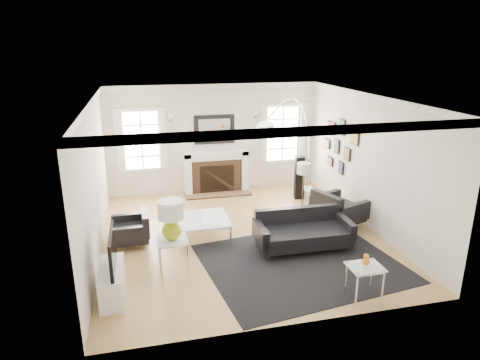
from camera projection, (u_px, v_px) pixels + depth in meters
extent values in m
plane|color=#A77B46|center=(241.00, 236.00, 8.78)|extent=(6.00, 6.00, 0.00)
cube|color=beige|center=(214.00, 139.00, 11.13)|extent=(5.50, 0.04, 2.80)
cube|color=beige|center=(295.00, 234.00, 5.57)|extent=(5.50, 0.04, 2.80)
cube|color=beige|center=(94.00, 180.00, 7.75)|extent=(0.04, 6.00, 2.80)
cube|color=beige|center=(368.00, 162.00, 8.95)|extent=(0.04, 6.00, 2.80)
cube|color=white|center=(241.00, 98.00, 7.92)|extent=(5.50, 6.00, 0.02)
cube|color=white|center=(241.00, 101.00, 7.94)|extent=(5.50, 6.00, 0.12)
cube|color=white|center=(188.00, 174.00, 11.04)|extent=(0.18, 0.38, 1.10)
cube|color=white|center=(244.00, 170.00, 11.37)|extent=(0.18, 0.38, 1.10)
cube|color=white|center=(216.00, 153.00, 11.05)|extent=(1.70, 0.38, 0.12)
cube|color=white|center=(216.00, 157.00, 11.08)|extent=(1.50, 0.34, 0.10)
cube|color=brown|center=(216.00, 175.00, 11.25)|extent=(1.30, 0.30, 0.90)
cube|color=black|center=(217.00, 179.00, 11.18)|extent=(0.90, 0.10, 0.76)
cube|color=brown|center=(218.00, 194.00, 11.13)|extent=(1.70, 0.50, 0.04)
cube|color=black|center=(214.00, 129.00, 11.02)|extent=(1.05, 0.06, 0.75)
cube|color=white|center=(215.00, 130.00, 10.98)|extent=(0.82, 0.02, 0.55)
cube|color=white|center=(142.00, 140.00, 10.68)|extent=(1.00, 0.05, 1.60)
cube|color=white|center=(142.00, 141.00, 10.65)|extent=(0.84, 0.02, 1.44)
cube|color=white|center=(118.00, 140.00, 10.45)|extent=(0.14, 0.05, 1.55)
cube|color=white|center=(164.00, 138.00, 10.69)|extent=(0.14, 0.05, 1.55)
cube|color=white|center=(282.00, 134.00, 11.49)|extent=(1.00, 0.05, 1.60)
cube|color=white|center=(283.00, 134.00, 11.47)|extent=(0.84, 0.02, 1.44)
cube|color=white|center=(264.00, 133.00, 11.27)|extent=(0.14, 0.05, 1.55)
cube|color=white|center=(303.00, 132.00, 11.51)|extent=(0.14, 0.05, 1.55)
cube|color=black|center=(355.00, 135.00, 9.37)|extent=(0.03, 0.34, 0.44)
cube|color=gold|center=(354.00, 135.00, 9.36)|extent=(0.01, 0.29, 0.39)
cube|color=black|center=(342.00, 127.00, 9.95)|extent=(0.03, 0.28, 0.38)
cube|color=teal|center=(341.00, 127.00, 9.95)|extent=(0.01, 0.23, 0.33)
cube|color=black|center=(332.00, 127.00, 10.49)|extent=(0.03, 0.40, 0.30)
cube|color=#B53749|center=(331.00, 127.00, 10.49)|extent=(0.01, 0.35, 0.25)
cube|color=black|center=(347.00, 154.00, 9.80)|extent=(0.03, 0.30, 0.30)
cube|color=olive|center=(346.00, 154.00, 9.79)|extent=(0.01, 0.25, 0.25)
cube|color=black|center=(337.00, 146.00, 10.29)|extent=(0.03, 0.26, 0.34)
cube|color=#487949|center=(336.00, 146.00, 10.29)|extent=(0.01, 0.21, 0.29)
cube|color=black|center=(327.00, 143.00, 10.82)|extent=(0.03, 0.32, 0.24)
cube|color=tan|center=(326.00, 143.00, 10.81)|extent=(0.01, 0.27, 0.19)
cube|color=black|center=(341.00, 168.00, 10.15)|extent=(0.03, 0.24, 0.30)
cube|color=#4A3469|center=(340.00, 168.00, 10.15)|extent=(0.01, 0.19, 0.25)
cube|color=black|center=(330.00, 161.00, 10.71)|extent=(0.03, 0.28, 0.22)
cube|color=#A56078|center=(330.00, 161.00, 10.70)|extent=(0.01, 0.23, 0.17)
cube|color=white|center=(112.00, 282.00, 6.59)|extent=(0.35, 1.00, 0.50)
cube|color=black|center=(112.00, 250.00, 6.43)|extent=(0.05, 1.00, 0.58)
cube|color=black|center=(301.00, 263.00, 7.67)|extent=(3.68, 3.21, 0.01)
cube|color=black|center=(303.00, 236.00, 8.14)|extent=(1.73, 0.85, 0.29)
cube|color=black|center=(297.00, 218.00, 8.41)|extent=(1.72, 0.17, 0.48)
cube|color=black|center=(260.00, 234.00, 7.93)|extent=(0.15, 0.81, 0.36)
cube|color=black|center=(344.00, 227.00, 8.27)|extent=(0.15, 0.81, 0.36)
cube|color=black|center=(130.00, 233.00, 8.33)|extent=(0.71, 0.71, 0.26)
cube|color=black|center=(145.00, 222.00, 8.35)|extent=(0.14, 0.69, 0.43)
cube|color=black|center=(129.00, 221.00, 8.61)|extent=(0.69, 0.13, 0.33)
cube|color=black|center=(130.00, 235.00, 7.98)|extent=(0.69, 0.13, 0.33)
cube|color=black|center=(339.00, 212.00, 9.19)|extent=(1.08, 1.08, 0.32)
cube|color=black|center=(326.00, 206.00, 8.92)|extent=(0.43, 0.85, 0.53)
cube|color=black|center=(354.00, 213.00, 8.81)|extent=(0.84, 0.41, 0.40)
cube|color=black|center=(325.00, 201.00, 9.49)|extent=(0.84, 0.41, 0.40)
cube|color=silver|center=(202.00, 219.00, 8.46)|extent=(1.02, 1.02, 0.02)
cylinder|color=silver|center=(181.00, 242.00, 7.99)|extent=(0.04, 0.04, 0.45)
cylinder|color=silver|center=(231.00, 237.00, 8.20)|extent=(0.04, 0.04, 0.45)
cylinder|color=silver|center=(177.00, 222.00, 8.86)|extent=(0.04, 0.04, 0.45)
cylinder|color=silver|center=(221.00, 218.00, 9.07)|extent=(0.04, 0.04, 0.45)
cube|color=silver|center=(172.00, 240.00, 7.29)|extent=(0.52, 0.52, 0.02)
cylinder|color=silver|center=(161.00, 262.00, 7.12)|extent=(0.04, 0.04, 0.57)
cylinder|color=silver|center=(187.00, 259.00, 7.22)|extent=(0.04, 0.04, 0.57)
cylinder|color=silver|center=(159.00, 250.00, 7.53)|extent=(0.04, 0.04, 0.57)
cylinder|color=silver|center=(184.00, 247.00, 7.63)|extent=(0.04, 0.04, 0.57)
cube|color=silver|center=(365.00, 267.00, 6.44)|extent=(0.51, 0.43, 0.02)
cylinder|color=silver|center=(356.00, 291.00, 6.31)|extent=(0.04, 0.04, 0.56)
cylinder|color=silver|center=(383.00, 287.00, 6.40)|extent=(0.04, 0.04, 0.56)
cylinder|color=silver|center=(346.00, 279.00, 6.63)|extent=(0.04, 0.04, 0.56)
cylinder|color=silver|center=(371.00, 275.00, 6.73)|extent=(0.04, 0.04, 0.56)
sphere|color=#A5BE17|center=(172.00, 231.00, 7.24)|extent=(0.33, 0.33, 0.33)
cylinder|color=#A5BE17|center=(171.00, 222.00, 7.19)|extent=(0.04, 0.04, 0.13)
cylinder|color=white|center=(171.00, 210.00, 7.12)|extent=(0.44, 0.44, 0.31)
sphere|color=#C56519|center=(366.00, 262.00, 6.41)|extent=(0.12, 0.12, 0.12)
sphere|color=#C56519|center=(366.00, 256.00, 6.38)|extent=(0.09, 0.09, 0.09)
cube|color=silver|center=(307.00, 193.00, 10.96)|extent=(0.28, 0.45, 0.23)
ellipsoid|color=silver|center=(265.00, 126.00, 8.73)|extent=(0.38, 0.38, 0.23)
cylinder|color=#B7873F|center=(301.00, 225.00, 9.27)|extent=(0.18, 0.18, 0.03)
cylinder|color=#B7873F|center=(302.00, 198.00, 9.08)|extent=(0.02, 0.02, 1.24)
cylinder|color=white|center=(304.00, 168.00, 8.88)|extent=(0.28, 0.28, 0.23)
cube|color=black|center=(299.00, 178.00, 10.74)|extent=(0.25, 0.25, 1.09)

